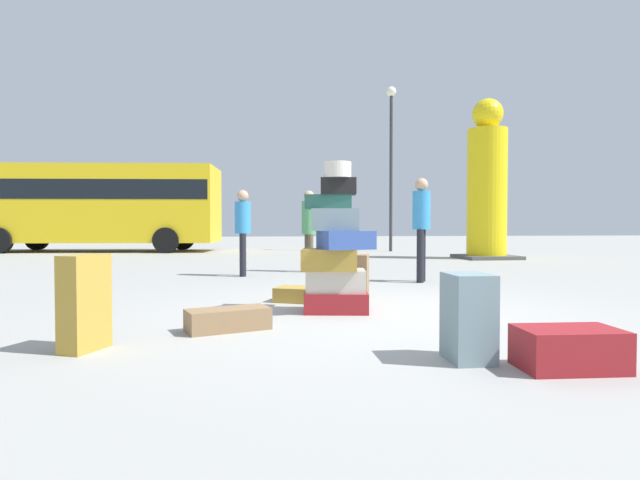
{
  "coord_description": "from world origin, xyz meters",
  "views": [
    {
      "loc": [
        -1.29,
        -5.35,
        0.96
      ],
      "look_at": [
        -0.36,
        1.48,
        0.76
      ],
      "focal_mm": 28.25,
      "sensor_mm": 36.0,
      "label": 1
    }
  ],
  "objects": [
    {
      "name": "ground_plane",
      "position": [
        0.0,
        0.0,
        0.0
      ],
      "size": [
        80.0,
        80.0,
        0.0
      ],
      "primitive_type": "plane",
      "color": "#9E9E99"
    },
    {
      "name": "suitcase_tower",
      "position": [
        -0.36,
        0.14,
        0.65
      ],
      "size": [
        0.81,
        0.72,
        1.66
      ],
      "color": "maroon",
      "rests_on": "ground"
    },
    {
      "name": "suitcase_brown_foreground_near",
      "position": [
        0.06,
        1.01,
        0.29
      ],
      "size": [
        0.4,
        0.44,
        0.59
      ],
      "primitive_type": "cube",
      "rotation": [
        0.0,
        0.0,
        -0.31
      ],
      "color": "olive",
      "rests_on": "ground"
    },
    {
      "name": "suitcase_tan_foreground_far",
      "position": [
        -2.56,
        -1.3,
        0.37
      ],
      "size": [
        0.33,
        0.42,
        0.74
      ],
      "primitive_type": "cube",
      "rotation": [
        0.0,
        0.0,
        -0.43
      ],
      "color": "#B28C33",
      "rests_on": "ground"
    },
    {
      "name": "suitcase_maroon_upright_blue",
      "position": [
        0.8,
        -2.28,
        0.14
      ],
      "size": [
        0.68,
        0.44,
        0.28
      ],
      "primitive_type": "cube",
      "rotation": [
        0.0,
        0.0,
        -0.06
      ],
      "color": "maroon",
      "rests_on": "ground"
    },
    {
      "name": "suitcase_tan_left_side",
      "position": [
        -0.67,
        0.95,
        0.09
      ],
      "size": [
        0.72,
        0.61,
        0.18
      ],
      "primitive_type": "cube",
      "rotation": [
        0.0,
        0.0,
        -0.41
      ],
      "color": "#B28C33",
      "rests_on": "ground"
    },
    {
      "name": "suitcase_brown_behind_tower",
      "position": [
        -1.5,
        -0.69,
        0.1
      ],
      "size": [
        0.81,
        0.56,
        0.2
      ],
      "primitive_type": "cube",
      "rotation": [
        0.0,
        0.0,
        0.35
      ],
      "color": "olive",
      "rests_on": "ground"
    },
    {
      "name": "suitcase_slate_white_trunk",
      "position": [
        0.23,
        -1.99,
        0.31
      ],
      "size": [
        0.3,
        0.37,
        0.62
      ],
      "primitive_type": "cube",
      "rotation": [
        0.0,
        0.0,
        -0.02
      ],
      "color": "gray",
      "rests_on": "ground"
    },
    {
      "name": "person_bearded_onlooker",
      "position": [
        1.57,
        2.88,
        1.06
      ],
      "size": [
        0.3,
        0.32,
        1.77
      ],
      "rotation": [
        0.0,
        0.0,
        -2.05
      ],
      "color": "black",
      "rests_on": "ground"
    },
    {
      "name": "person_tourist_with_camera",
      "position": [
        -1.45,
        4.32,
        0.98
      ],
      "size": [
        0.3,
        0.34,
        1.63
      ],
      "rotation": [
        0.0,
        0.0,
        -1.59
      ],
      "color": "black",
      "rests_on": "ground"
    },
    {
      "name": "person_passerby_in_red",
      "position": [
        -0.1,
        5.03,
        1.0
      ],
      "size": [
        0.3,
        0.34,
        1.69
      ],
      "rotation": [
        0.0,
        0.0,
        -1.39
      ],
      "color": "brown",
      "rests_on": "ground"
    },
    {
      "name": "yellow_dummy_statue",
      "position": [
        5.52,
        8.51,
        2.07
      ],
      "size": [
        1.58,
        1.58,
        4.64
      ],
      "color": "yellow",
      "rests_on": "ground"
    },
    {
      "name": "parked_bus",
      "position": [
        -6.97,
        14.37,
        1.83
      ],
      "size": [
        9.03,
        3.4,
        3.15
      ],
      "rotation": [
        0.0,
        0.0,
        -0.1
      ],
      "color": "yellow",
      "rests_on": "ground"
    },
    {
      "name": "lamp_post",
      "position": [
        3.91,
        13.0,
        4.01
      ],
      "size": [
        0.36,
        0.36,
        6.15
      ],
      "color": "#333338",
      "rests_on": "ground"
    }
  ]
}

